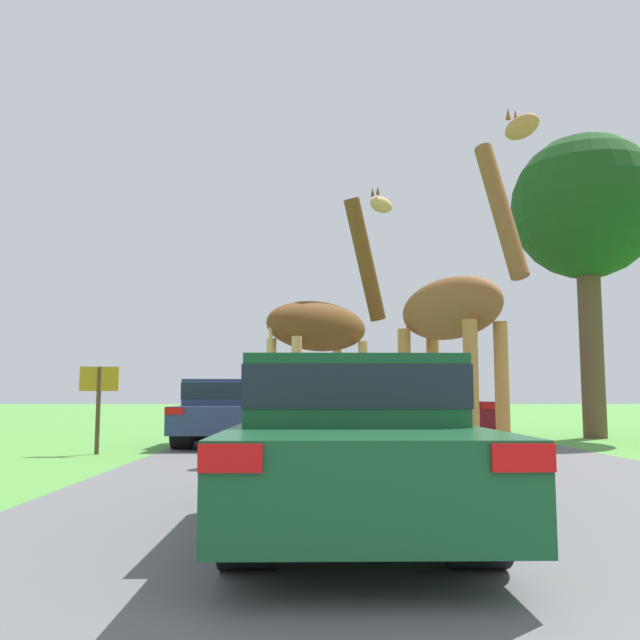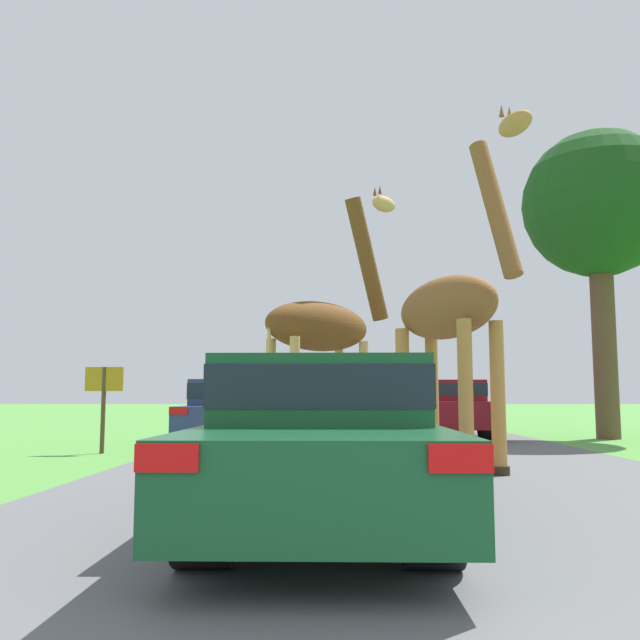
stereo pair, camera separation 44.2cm
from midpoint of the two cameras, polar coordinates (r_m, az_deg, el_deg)
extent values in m
cube|color=#5B5B5E|center=(30.40, 0.97, -8.32)|extent=(8.08, 120.00, 0.00)
cylinder|color=tan|center=(12.01, 0.42, -6.67)|extent=(0.16, 0.16, 1.97)
cylinder|color=#2D2319|center=(12.05, 0.43, -11.12)|extent=(0.21, 0.21, 0.10)
cylinder|color=tan|center=(11.56, 2.57, -6.67)|extent=(0.16, 0.16, 1.97)
cylinder|color=#2D2319|center=(11.61, 2.59, -11.30)|extent=(0.21, 0.21, 0.10)
cylinder|color=tan|center=(11.04, -5.30, -6.67)|extent=(0.16, 0.16, 1.97)
cylinder|color=#2D2319|center=(11.08, -5.35, -11.51)|extent=(0.21, 0.21, 0.10)
cylinder|color=tan|center=(10.55, -3.21, -6.70)|extent=(0.16, 0.16, 1.97)
cylinder|color=#2D2319|center=(10.59, -3.24, -11.77)|extent=(0.21, 0.21, 0.10)
ellipsoid|color=brown|center=(11.33, -1.26, -0.54)|extent=(2.09, 1.98, 0.83)
cylinder|color=brown|center=(12.31, 2.78, 5.10)|extent=(0.91, 0.86, 2.22)
ellipsoid|color=tan|center=(12.90, 4.20, 9.66)|extent=(0.58, 0.55, 0.30)
cylinder|color=tan|center=(10.64, -5.38, -3.06)|extent=(0.06, 0.06, 1.08)
cone|color=brown|center=(12.89, 3.45, 10.73)|extent=(0.07, 0.07, 0.16)
cone|color=brown|center=(12.80, 3.89, 10.85)|extent=(0.07, 0.07, 0.16)
cylinder|color=#B77F3D|center=(9.46, 13.81, -6.32)|extent=(0.20, 0.20, 2.05)
cylinder|color=#2D2319|center=(9.51, 13.97, -12.15)|extent=(0.25, 0.25, 0.12)
cylinder|color=#B77F3D|center=(9.11, 11.28, -6.39)|extent=(0.20, 0.20, 2.05)
cylinder|color=#2D2319|center=(9.16, 11.42, -12.45)|extent=(0.25, 0.25, 0.12)
cylinder|color=#B77F3D|center=(10.61, 8.36, -6.42)|extent=(0.20, 0.20, 2.05)
cylinder|color=#2D2319|center=(10.66, 8.44, -11.62)|extent=(0.25, 0.25, 0.12)
cylinder|color=#B77F3D|center=(10.30, 5.94, -6.45)|extent=(0.20, 0.20, 2.05)
cylinder|color=#2D2319|center=(10.35, 6.00, -11.82)|extent=(0.25, 0.25, 0.12)
ellipsoid|color=brown|center=(9.94, 9.57, 0.97)|extent=(1.55, 2.18, 0.91)
cylinder|color=brown|center=(9.34, 13.67, 9.02)|extent=(0.61, 0.87, 1.97)
ellipsoid|color=#B77F3D|center=(9.36, 15.30, 15.42)|extent=(0.47, 0.61, 0.30)
cylinder|color=#B77F3D|center=(10.69, 6.28, -2.63)|extent=(0.07, 0.07, 1.13)
cone|color=brown|center=(9.60, 14.83, 16.32)|extent=(0.07, 0.07, 0.16)
cone|color=brown|center=(9.52, 14.22, 16.51)|extent=(0.07, 0.07, 0.16)
cube|color=#144C28|center=(5.69, 0.17, -11.45)|extent=(1.74, 4.66, 0.57)
cube|color=#144C28|center=(5.67, 0.17, -6.00)|extent=(1.56, 2.10, 0.51)
cube|color=#19232D|center=(5.67, 0.17, -5.74)|extent=(1.58, 2.12, 0.31)
cube|color=red|center=(3.39, -11.36, -11.36)|extent=(0.31, 0.03, 0.14)
cube|color=red|center=(3.44, 13.18, -11.24)|extent=(0.31, 0.03, 0.14)
cylinder|color=black|center=(7.13, -5.79, -12.32)|extent=(0.35, 0.61, 0.61)
cylinder|color=black|center=(7.15, 5.64, -12.30)|extent=(0.35, 0.61, 0.61)
cylinder|color=black|center=(4.37, -8.96, -16.10)|extent=(0.35, 0.61, 0.61)
cylinder|color=black|center=(4.41, 9.99, -16.00)|extent=(0.35, 0.61, 0.61)
cube|color=gray|center=(24.02, 6.55, -7.43)|extent=(1.95, 4.07, 0.58)
cube|color=gray|center=(24.02, 6.54, -6.08)|extent=(1.76, 1.83, 0.55)
cube|color=#19232D|center=(24.02, 6.54, -6.02)|extent=(1.78, 1.85, 0.33)
cube|color=red|center=(21.90, 5.16, -7.01)|extent=(0.35, 0.03, 0.14)
cube|color=red|center=(22.12, 9.32, -6.95)|extent=(0.35, 0.03, 0.14)
cylinder|color=black|center=(25.16, 4.41, -7.94)|extent=(0.39, 0.68, 0.68)
cylinder|color=black|center=(25.35, 7.96, -7.89)|extent=(0.39, 0.68, 0.68)
cylinder|color=black|center=(22.73, 5.00, -8.11)|extent=(0.39, 0.68, 0.68)
cylinder|color=black|center=(22.94, 8.92, -8.04)|extent=(0.39, 0.68, 0.68)
cube|color=navy|center=(14.84, -8.43, -8.16)|extent=(1.99, 3.92, 0.54)
cube|color=navy|center=(14.84, -8.40, -6.06)|extent=(1.79, 1.77, 0.55)
cube|color=#19232D|center=(14.84, -8.39, -5.96)|extent=(1.81, 1.78, 0.33)
cube|color=red|center=(13.03, -13.14, -7.48)|extent=(0.36, 0.03, 0.13)
cube|color=red|center=(12.79, -5.90, -7.64)|extent=(0.36, 0.03, 0.13)
cylinder|color=black|center=(16.13, -10.74, -8.75)|extent=(0.40, 0.69, 0.69)
cylinder|color=black|center=(15.94, -5.02, -8.87)|extent=(0.40, 0.69, 0.69)
cylinder|color=black|center=(13.82, -12.40, -9.14)|extent=(0.40, 0.69, 0.69)
cylinder|color=black|center=(13.60, -5.71, -9.30)|extent=(0.40, 0.69, 0.69)
cube|color=maroon|center=(17.87, 8.94, -7.76)|extent=(1.93, 4.62, 0.63)
cube|color=maroon|center=(17.87, 8.90, -5.90)|extent=(1.73, 2.08, 0.53)
cube|color=#19232D|center=(17.87, 8.90, -5.82)|extent=(1.75, 2.10, 0.32)
cube|color=red|center=(15.45, 7.50, -7.18)|extent=(0.35, 0.03, 0.15)
cube|color=red|center=(15.76, 13.23, -7.05)|extent=(0.35, 0.03, 0.15)
cylinder|color=black|center=(19.14, 5.93, -8.51)|extent=(0.39, 0.64, 0.64)
cylinder|color=black|center=(19.39, 10.51, -8.41)|extent=(0.39, 0.64, 0.64)
cylinder|color=black|center=(16.40, 7.11, -8.86)|extent=(0.39, 0.64, 0.64)
cylinder|color=black|center=(16.68, 12.42, -8.72)|extent=(0.39, 0.64, 0.64)
cube|color=black|center=(27.80, -0.95, -7.36)|extent=(1.96, 4.04, 0.52)
cube|color=black|center=(27.79, -0.95, -6.24)|extent=(1.76, 1.82, 0.56)
cube|color=#19232D|center=(27.79, -0.95, -6.19)|extent=(1.78, 1.83, 0.34)
cube|color=red|center=(25.78, -2.74, -7.02)|extent=(0.35, 0.03, 0.13)
cube|color=red|center=(25.78, 0.86, -7.03)|extent=(0.35, 0.03, 0.13)
cylinder|color=black|center=(29.02, -2.51, -7.72)|extent=(0.39, 0.70, 0.70)
cylinder|color=black|center=(29.02, 0.61, -7.73)|extent=(0.39, 0.70, 0.70)
cylinder|color=black|center=(26.60, -2.65, -7.85)|extent=(0.39, 0.70, 0.70)
cylinder|color=black|center=(26.60, 0.76, -7.86)|extent=(0.39, 0.70, 0.70)
cube|color=silver|center=(23.34, -5.37, -7.49)|extent=(1.71, 4.13, 0.64)
cube|color=silver|center=(23.34, -5.36, -6.08)|extent=(1.54, 1.86, 0.50)
cube|color=#19232D|center=(23.34, -5.36, -6.02)|extent=(1.55, 1.88, 0.30)
cube|color=red|center=(21.34, -7.68, -6.95)|extent=(0.31, 0.03, 0.15)
cube|color=red|center=(21.23, -3.89, -7.00)|extent=(0.31, 0.03, 0.15)
cylinder|color=black|center=(24.65, -6.76, -8.05)|extent=(0.34, 0.60, 0.60)
cylinder|color=black|center=(24.55, -3.55, -8.09)|extent=(0.34, 0.60, 0.60)
cylinder|color=black|center=(22.18, -7.40, -8.24)|extent=(0.34, 0.60, 0.60)
cylinder|color=black|center=(22.07, -3.84, -8.28)|extent=(0.34, 0.60, 0.60)
cylinder|color=brown|center=(18.07, 21.20, -0.88)|extent=(0.56, 0.56, 5.27)
sphere|color=#194719|center=(18.62, 20.81, 8.93)|extent=(3.68, 3.68, 3.68)
cylinder|color=#4C3823|center=(12.98, -19.12, -7.19)|extent=(0.08, 0.08, 1.56)
cube|color=#B27F19|center=(12.98, -19.03, -4.71)|extent=(0.70, 0.04, 0.44)
camera|label=1|loc=(0.22, -91.12, 0.12)|focal=38.00mm
camera|label=2|loc=(0.22, 88.88, -0.12)|focal=38.00mm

